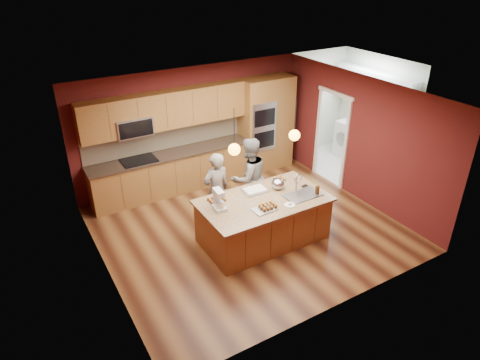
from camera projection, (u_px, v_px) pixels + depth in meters
floor at (248, 228)px, 8.50m from camera, size 5.50×5.50×0.00m
ceiling at (250, 96)px, 7.24m from camera, size 5.50×5.50×0.00m
wall_back at (192, 126)px, 9.78m from camera, size 5.50×0.00×5.50m
wall_front at (343, 235)px, 5.97m from camera, size 5.50×0.00×5.50m
wall_left at (98, 207)px, 6.63m from camera, size 0.00×5.00×5.00m
wall_right at (358, 138)px, 9.11m from camera, size 0.00×5.00×5.00m
cabinet_run at (169, 151)px, 9.45m from camera, size 3.74×0.64×2.30m
oven_column at (266, 124)px, 10.47m from camera, size 1.30×0.62×2.30m
doorway_trim at (331, 139)px, 9.85m from camera, size 0.08×1.11×2.20m
laundry_room at (374, 87)px, 10.47m from camera, size 2.60×2.70×2.70m
pendant_left at (234, 149)px, 6.98m from camera, size 0.20×0.20×0.80m
pendant_right at (294, 135)px, 7.53m from camera, size 0.20×0.20×0.80m
island at (264, 219)px, 7.98m from camera, size 2.36×1.32×1.25m
person_left at (216, 190)px, 8.30m from camera, size 0.59×0.41×1.55m
person_right at (249, 178)px, 8.60m from camera, size 0.85×0.68×1.69m
stand_mixer at (219, 201)px, 7.42m from camera, size 0.22×0.29×0.38m
sheet_cake at (255, 190)px, 8.05m from camera, size 0.47×0.35×0.05m
cooling_rack at (264, 209)px, 7.46m from camera, size 0.41×0.30×0.02m
mixing_bowl at (278, 184)px, 8.10m from camera, size 0.26×0.26×0.22m
plate at (290, 205)px, 7.60m from camera, size 0.20×0.20×0.01m
tumbler at (317, 190)px, 7.93m from camera, size 0.08×0.08×0.16m
phone at (304, 186)px, 8.23m from camera, size 0.15×0.10×0.01m
cupcakes_left at (216, 199)px, 7.72m from camera, size 0.32×0.24×0.07m
cupcakes_rack at (268, 206)px, 7.49m from camera, size 0.31×0.23×0.07m
cupcakes_right at (279, 179)px, 8.44m from camera, size 0.21×0.21×0.06m
washer at (369, 145)px, 10.83m from camera, size 0.80×0.82×1.11m
dryer at (350, 139)px, 11.40m from camera, size 0.62×0.64×0.95m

